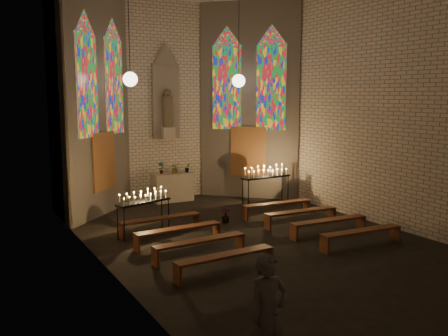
{
  "coord_description": "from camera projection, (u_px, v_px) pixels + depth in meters",
  "views": [
    {
      "loc": [
        -6.85,
        -10.57,
        3.75
      ],
      "look_at": [
        -0.21,
        1.33,
        1.73
      ],
      "focal_mm": 40.0,
      "sensor_mm": 36.0,
      "label": 1
    }
  ],
  "objects": [
    {
      "name": "altar",
      "position": [
        173.0,
        187.0,
        17.61
      ],
      "size": [
        1.4,
        0.6,
        1.0
      ],
      "primitive_type": "cube",
      "color": "#B1A290",
      "rests_on": "ground"
    },
    {
      "name": "pew_right_3",
      "position": [
        361.0,
        233.0,
        12.3
      ],
      "size": [
        2.31,
        0.44,
        0.44
      ],
      "rotation": [
        0.0,
        0.0,
        -0.05
      ],
      "color": "#592C19",
      "rests_on": "ground"
    },
    {
      "name": "flower_vase_left",
      "position": [
        161.0,
        168.0,
        17.4
      ],
      "size": [
        0.26,
        0.21,
        0.42
      ],
      "primitive_type": "imported",
      "rotation": [
        0.0,
        0.0,
        -0.34
      ],
      "color": "#4C723F",
      "rests_on": "altar"
    },
    {
      "name": "votive_stand_left",
      "position": [
        143.0,
        199.0,
        13.29
      ],
      "size": [
        1.61,
        0.82,
        1.16
      ],
      "rotation": [
        0.0,
        0.0,
        0.3
      ],
      "color": "black",
      "rests_on": "ground"
    },
    {
      "name": "pew_right_2",
      "position": [
        329.0,
        222.0,
        13.34
      ],
      "size": [
        2.31,
        0.44,
        0.44
      ],
      "rotation": [
        0.0,
        0.0,
        -0.05
      ],
      "color": "#592C19",
      "rests_on": "ground"
    },
    {
      "name": "pew_left_1",
      "position": [
        178.0,
        231.0,
        12.52
      ],
      "size": [
        2.31,
        0.44,
        0.44
      ],
      "rotation": [
        0.0,
        0.0,
        0.05
      ],
      "color": "#592C19",
      "rests_on": "ground"
    },
    {
      "name": "visitor",
      "position": [
        268.0,
        315.0,
        6.64
      ],
      "size": [
        0.63,
        0.43,
        1.68
      ],
      "primitive_type": "imported",
      "rotation": [
        0.0,
        0.0,
        0.05
      ],
      "color": "#46464F",
      "rests_on": "ground"
    },
    {
      "name": "pew_left_3",
      "position": [
        225.0,
        258.0,
        10.44
      ],
      "size": [
        2.31,
        0.44,
        0.44
      ],
      "rotation": [
        0.0,
        0.0,
        0.05
      ],
      "color": "#592C19",
      "rests_on": "ground"
    },
    {
      "name": "flower_vase_center",
      "position": [
        175.0,
        168.0,
        17.47
      ],
      "size": [
        0.41,
        0.38,
        0.38
      ],
      "primitive_type": "imported",
      "rotation": [
        0.0,
        0.0,
        -0.27
      ],
      "color": "#4C723F",
      "rests_on": "altar"
    },
    {
      "name": "room",
      "position": [
        198.0,
        95.0,
        15.35
      ],
      "size": [
        8.22,
        12.43,
        7.0
      ],
      "color": "beige",
      "rests_on": "ground"
    },
    {
      "name": "pew_left_0",
      "position": [
        160.0,
        220.0,
        13.55
      ],
      "size": [
        2.31,
        0.44,
        0.44
      ],
      "rotation": [
        0.0,
        0.0,
        0.05
      ],
      "color": "#592C19",
      "rests_on": "ground"
    },
    {
      "name": "pew_right_0",
      "position": [
        277.0,
        205.0,
        15.41
      ],
      "size": [
        2.31,
        0.44,
        0.44
      ],
      "rotation": [
        0.0,
        0.0,
        -0.05
      ],
      "color": "#592C19",
      "rests_on": "ground"
    },
    {
      "name": "flower_vase_right",
      "position": [
        187.0,
        168.0,
        17.71
      ],
      "size": [
        0.19,
        0.15,
        0.35
      ],
      "primitive_type": "imported",
      "rotation": [
        0.0,
        0.0,
        -0.0
      ],
      "color": "#4C723F",
      "rests_on": "altar"
    },
    {
      "name": "pew_right_1",
      "position": [
        301.0,
        213.0,
        14.38
      ],
      "size": [
        2.31,
        0.44,
        0.44
      ],
      "rotation": [
        0.0,
        0.0,
        -0.05
      ],
      "color": "#592C19",
      "rests_on": "ground"
    },
    {
      "name": "aisle_flower_pot",
      "position": [
        226.0,
        215.0,
        14.68
      ],
      "size": [
        0.32,
        0.32,
        0.44
      ],
      "primitive_type": "imported",
      "rotation": [
        0.0,
        0.0,
        -0.38
      ],
      "color": "#4C723F",
      "rests_on": "ground"
    },
    {
      "name": "votive_stand_right",
      "position": [
        266.0,
        174.0,
        16.67
      ],
      "size": [
        1.79,
        0.51,
        1.3
      ],
      "rotation": [
        0.0,
        0.0,
        0.05
      ],
      "color": "black",
      "rests_on": "ground"
    },
    {
      "name": "floor",
      "position": [
        256.0,
        240.0,
        12.98
      ],
      "size": [
        12.0,
        12.0,
        0.0
      ],
      "primitive_type": "plane",
      "color": "black",
      "rests_on": "ground"
    },
    {
      "name": "pew_left_2",
      "position": [
        200.0,
        243.0,
        11.48
      ],
      "size": [
        2.31,
        0.44,
        0.44
      ],
      "rotation": [
        0.0,
        0.0,
        0.05
      ],
      "color": "#592C19",
      "rests_on": "ground"
    }
  ]
}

